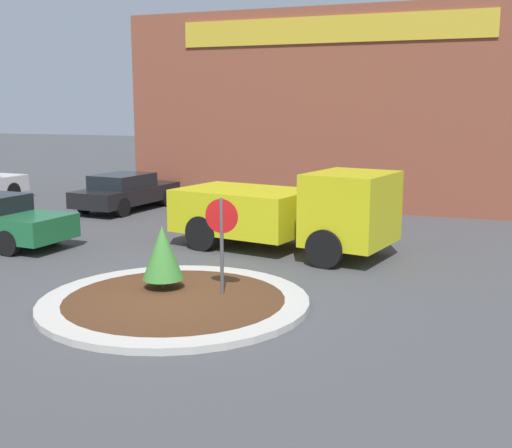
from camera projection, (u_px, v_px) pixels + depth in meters
name	position (u px, v px, depth m)	size (l,w,h in m)	color
ground_plane	(175.00, 305.00, 12.16)	(120.00, 120.00, 0.00)	#474749
traffic_island	(175.00, 301.00, 12.15)	(5.11, 5.11, 0.13)	#BCB7AD
stop_sign	(222.00, 231.00, 12.21)	(0.66, 0.07, 2.00)	#4C4C51
island_shrub	(163.00, 253.00, 12.68)	(0.82, 0.82, 1.27)	brown
utility_truck	(288.00, 211.00, 16.42)	(6.01, 3.35, 2.14)	gold
storefront_building	(346.00, 110.00, 25.21)	(15.59, 6.07, 7.10)	brown
parked_sedan_black	(126.00, 191.00, 23.09)	(2.20, 4.50, 1.32)	black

